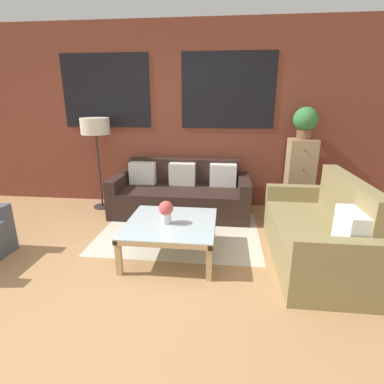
% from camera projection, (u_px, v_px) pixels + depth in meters
% --- Properties ---
extents(ground_plane, '(16.00, 16.00, 0.00)m').
position_uv_depth(ground_plane, '(121.00, 285.00, 2.84)').
color(ground_plane, '#AD7F51').
extents(wall_back_brick, '(8.40, 0.09, 2.80)m').
position_uv_depth(wall_back_brick, '(167.00, 117.00, 4.73)').
color(wall_back_brick, brown).
rests_on(wall_back_brick, ground_plane).
extents(rug, '(2.06, 1.50, 0.00)m').
position_uv_depth(rug, '(179.00, 232.00, 3.94)').
color(rug, beige).
rests_on(rug, ground_plane).
extents(couch_dark, '(2.04, 0.88, 0.78)m').
position_uv_depth(couch_dark, '(181.00, 195.00, 4.58)').
color(couch_dark, black).
rests_on(couch_dark, ground_plane).
extents(settee_vintage, '(0.80, 1.70, 0.92)m').
position_uv_depth(settee_vintage, '(318.00, 235.00, 3.17)').
color(settee_vintage, olive).
rests_on(settee_vintage, ground_plane).
extents(coffee_table, '(0.97, 0.97, 0.40)m').
position_uv_depth(coffee_table, '(171.00, 227.00, 3.28)').
color(coffee_table, silver).
rests_on(coffee_table, ground_plane).
extents(floor_lamp, '(0.43, 0.43, 1.42)m').
position_uv_depth(floor_lamp, '(95.00, 130.00, 4.51)').
color(floor_lamp, '#2D2D2D').
rests_on(floor_lamp, ground_plane).
extents(drawer_cabinet, '(0.39, 0.36, 1.13)m').
position_uv_depth(drawer_cabinet, '(299.00, 176.00, 4.52)').
color(drawer_cabinet, tan).
rests_on(drawer_cabinet, ground_plane).
extents(potted_plant, '(0.35, 0.35, 0.45)m').
position_uv_depth(potted_plant, '(305.00, 121.00, 4.28)').
color(potted_plant, brown).
rests_on(potted_plant, drawer_cabinet).
extents(flower_vase, '(0.16, 0.16, 0.25)m').
position_uv_depth(flower_vase, '(166.00, 211.00, 3.19)').
color(flower_vase, silver).
rests_on(flower_vase, coffee_table).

